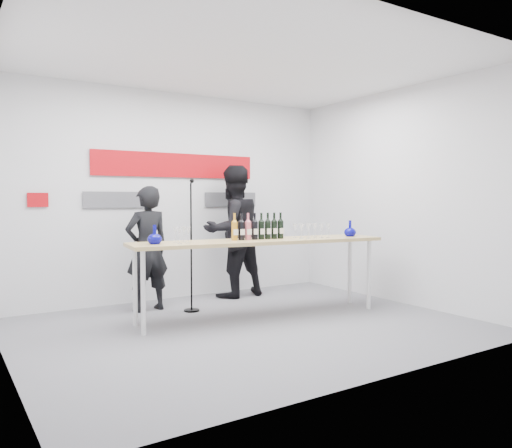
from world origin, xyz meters
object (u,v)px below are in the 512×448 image
object	(u,v)px
tasting_table	(260,246)
mic_stand	(191,271)
presenter_right	(233,231)
presenter_left	(147,249)

from	to	relation	value
tasting_table	mic_stand	size ratio (longest dim) A/B	1.90
tasting_table	presenter_right	xyz separation A→B (m)	(0.36, 1.30, 0.09)
presenter_left	presenter_right	bearing A→B (deg)	-177.64
mic_stand	tasting_table	bearing A→B (deg)	-49.57
tasting_table	presenter_left	size ratio (longest dim) A/B	2.00
presenter_right	mic_stand	bearing A→B (deg)	26.50
presenter_left	mic_stand	world-z (taller)	mic_stand
tasting_table	mic_stand	world-z (taller)	mic_stand
presenter_left	mic_stand	distance (m)	0.65
tasting_table	presenter_right	world-z (taller)	presenter_right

